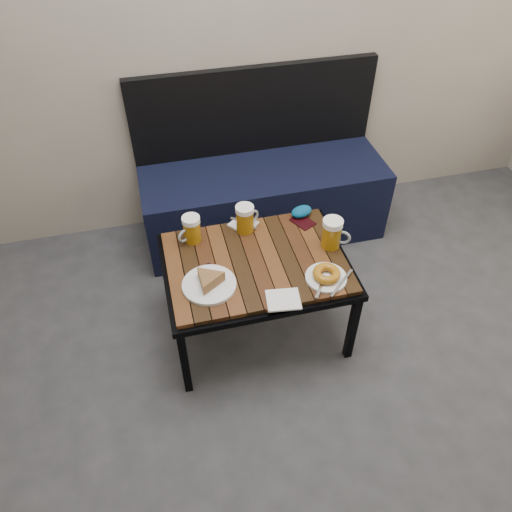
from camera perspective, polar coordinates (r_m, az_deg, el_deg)
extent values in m
cube|color=black|center=(2.99, 0.87, 6.24)|extent=(1.40, 0.50, 0.45)
cube|color=black|center=(2.92, -0.21, 16.34)|extent=(1.40, 0.05, 0.50)
cube|color=black|center=(2.24, -8.17, -11.92)|extent=(0.03, 0.03, 0.42)
cube|color=black|center=(2.37, 10.96, -8.07)|extent=(0.04, 0.03, 0.42)
cube|color=black|center=(2.60, -9.88, -1.93)|extent=(0.03, 0.04, 0.42)
cube|color=black|center=(2.72, 6.58, 0.89)|extent=(0.04, 0.04, 0.42)
cube|color=black|center=(2.28, 0.00, -1.18)|extent=(0.84, 0.62, 0.03)
cube|color=#3C1F0D|center=(2.26, 0.00, -0.72)|extent=(0.80, 0.58, 0.02)
cylinder|color=#98660C|center=(2.34, -7.31, 2.85)|extent=(0.11, 0.11, 0.11)
cylinder|color=white|center=(2.29, -7.46, 4.13)|extent=(0.08, 0.08, 0.03)
torus|color=#8C999E|center=(2.32, -8.21, 2.31)|extent=(0.06, 0.05, 0.07)
cylinder|color=#98660C|center=(2.37, -1.28, 4.05)|extent=(0.11, 0.11, 0.11)
cylinder|color=white|center=(2.33, -1.31, 5.39)|extent=(0.09, 0.09, 0.03)
torus|color=#8C999E|center=(2.40, -0.38, 4.55)|extent=(0.07, 0.04, 0.07)
cylinder|color=#98660C|center=(2.31, 8.60, 2.34)|extent=(0.12, 0.12, 0.12)
cylinder|color=white|center=(2.26, 8.80, 3.76)|extent=(0.09, 0.09, 0.03)
torus|color=#8C999E|center=(2.31, 9.87, 2.10)|extent=(0.07, 0.05, 0.08)
cylinder|color=white|center=(2.15, -5.37, -3.29)|extent=(0.23, 0.23, 0.02)
cylinder|color=white|center=(2.19, 8.00, -2.47)|extent=(0.18, 0.18, 0.01)
torus|color=#7F460B|center=(2.17, 8.06, -2.01)|extent=(0.12, 0.12, 0.04)
cube|color=#A5A8AD|center=(2.17, 9.77, -3.03)|extent=(0.15, 0.14, 0.00)
cube|color=#A5A8AD|center=(2.14, 7.40, -3.49)|extent=(0.09, 0.12, 0.00)
cube|color=white|center=(2.44, -1.45, 3.68)|extent=(0.16, 0.16, 0.01)
cube|color=#A5A8AD|center=(2.43, -1.46, 3.79)|extent=(0.11, 0.12, 0.00)
cube|color=white|center=(2.09, 3.14, -5.02)|extent=(0.15, 0.14, 0.01)
cube|color=black|center=(2.20, -6.09, -2.02)|extent=(0.14, 0.12, 0.01)
cube|color=black|center=(2.46, 5.37, 3.92)|extent=(0.12, 0.14, 0.01)
ellipsoid|color=navy|center=(2.49, 5.22, 5.09)|extent=(0.13, 0.11, 0.05)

